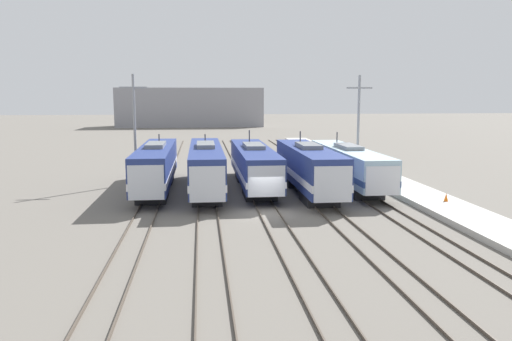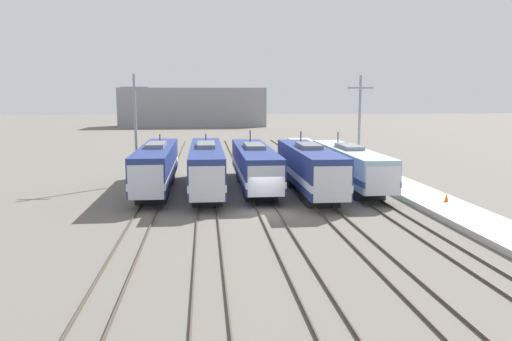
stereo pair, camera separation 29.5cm
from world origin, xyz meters
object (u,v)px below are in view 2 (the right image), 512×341
object	(u,v)px
locomotive_center_left	(206,167)
locomotive_center_right	(310,169)
traffic_cone	(446,197)
locomotive_center	(255,166)
catenary_tower_left	(136,126)
locomotive_far_right	(350,166)
catenary_tower_right	(359,124)
locomotive_far_left	(156,167)

from	to	relation	value
locomotive_center_left	locomotive_center_right	xyz separation A→B (m)	(8.86, -2.06, 0.01)
locomotive_center_left	traffic_cone	distance (m)	20.02
locomotive_center_right	locomotive_center	bearing A→B (deg)	141.96
locomotive_center	traffic_cone	bearing A→B (deg)	-34.12
catenary_tower_left	locomotive_center_left	bearing A→B (deg)	-37.58
locomotive_center	locomotive_center_right	size ratio (longest dim) A/B	1.11
locomotive_center_left	locomotive_center_right	world-z (taller)	locomotive_center_right
traffic_cone	locomotive_far_right	bearing A→B (deg)	119.51
locomotive_center_left	catenary_tower_right	bearing A→B (deg)	18.54
locomotive_far_left	catenary_tower_left	size ratio (longest dim) A/B	1.67
locomotive_center	locomotive_center_left	bearing A→B (deg)	-162.43
locomotive_far_right	catenary_tower_right	bearing A→B (deg)	63.84
locomotive_center_right	traffic_cone	distance (m)	11.24
locomotive_center	catenary_tower_left	distance (m)	12.28
locomotive_far_left	catenary_tower_left	xyz separation A→B (m)	(-2.29, 4.46, 3.41)
catenary_tower_left	locomotive_far_right	bearing A→B (deg)	-12.20
locomotive_center_right	traffic_cone	world-z (taller)	locomotive_center_right
locomotive_far_right	traffic_cone	distance (m)	10.24
locomotive_far_left	locomotive_center	world-z (taller)	locomotive_center
locomotive_center_right	traffic_cone	size ratio (longest dim) A/B	25.71
traffic_cone	locomotive_center_right	bearing A→B (deg)	147.85
locomotive_center_left	catenary_tower_right	size ratio (longest dim) A/B	1.76
locomotive_far_left	locomotive_far_right	xyz separation A→B (m)	(17.72, 0.14, -0.17)
locomotive_center	traffic_cone	world-z (taller)	locomotive_center
locomotive_center_left	locomotive_far_right	distance (m)	13.32
locomotive_center	catenary_tower_right	bearing A→B (deg)	18.93
locomotive_center_right	catenary_tower_left	bearing A→B (deg)	155.09
catenary_tower_left	traffic_cone	distance (m)	28.68
locomotive_far_right	catenary_tower_left	distance (m)	20.78
locomotive_center	locomotive_far_right	size ratio (longest dim) A/B	1.01
locomotive_center_left	catenary_tower_right	xyz separation A→B (m)	(15.42, 5.17, 3.39)
locomotive_far_right	catenary_tower_left	bearing A→B (deg)	167.80
locomotive_far_left	locomotive_far_right	world-z (taller)	locomotive_far_right
locomotive_center_left	locomotive_far_right	size ratio (longest dim) A/B	1.01
locomotive_far_left	catenary_tower_right	size ratio (longest dim) A/B	1.67
locomotive_far_left	locomotive_center	distance (m)	8.89
locomotive_far_left	catenary_tower_left	world-z (taller)	catenary_tower_left
locomotive_center	traffic_cone	distance (m)	16.80
locomotive_center_left	locomotive_center_right	distance (m)	9.10
locomotive_center	locomotive_far_right	bearing A→B (deg)	-3.60
catenary_tower_left	catenary_tower_right	size ratio (longest dim) A/B	1.00
locomotive_center	locomotive_far_right	world-z (taller)	locomotive_center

